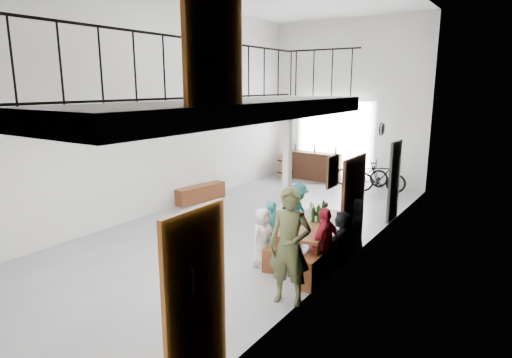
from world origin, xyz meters
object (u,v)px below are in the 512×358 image
Objects in this scene: serving_counter at (314,166)px; host_standing at (290,246)px; bicycle_near at (361,173)px; bench_inner at (285,245)px; tasting_table at (313,227)px; side_bench at (200,193)px; oak_barrel at (285,166)px.

serving_counter is 9.03m from host_standing.
serving_counter is 1.01× the size of host_standing.
host_standing is (3.59, -8.28, 0.43)m from serving_counter.
serving_counter is 1.08× the size of bicycle_near.
serving_counter reaches higher than bench_inner.
bicycle_near is (-0.84, 6.61, 0.24)m from bench_inner.
bench_inner is at bearing 174.60° from tasting_table.
tasting_table is at bearing 172.90° from bicycle_near.
side_bench is 0.91× the size of host_standing.
host_standing reaches higher than serving_counter.
host_standing is at bearing -71.26° from bench_inner.
tasting_table is at bearing -56.34° from oak_barrel.
serving_counter reaches higher than side_bench.
bench_inner is 7.16m from serving_counter.
serving_counter is 1.76m from bicycle_near.
serving_counter reaches higher than bicycle_near.
serving_counter is at bearing 13.32° from oak_barrel.
host_standing is at bearing 173.11° from bicycle_near.
tasting_table is at bearing -11.25° from bench_inner.
serving_counter is at bearing 108.67° from tasting_table.
serving_counter reaches higher than tasting_table.
bicycle_near is at bearing 53.62° from side_bench.
side_bench is (-4.70, 2.17, -0.47)m from tasting_table.
side_bench is at bearing 148.12° from tasting_table.
bench_inner is 4.64m from side_bench.
oak_barrel is at bearing 74.63° from bicycle_near.
host_standing is at bearing -36.79° from side_bench.
bicycle_near is at bearing 4.06° from oak_barrel.
bench_inner is 6.67m from bicycle_near.
bench_inner is at bearing -67.40° from serving_counter.
host_standing reaches higher than bicycle_near.
side_bench is 6.39m from host_standing.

